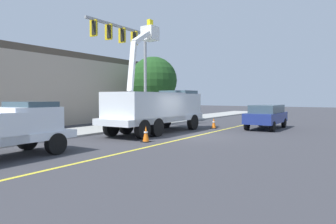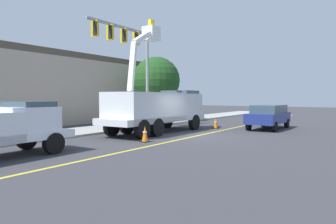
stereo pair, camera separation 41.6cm
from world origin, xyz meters
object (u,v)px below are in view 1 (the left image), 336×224
at_px(traffic_signal_mast, 128,50).
at_px(passing_minivan, 266,115).
at_px(utility_bucket_truck, 157,107).
at_px(traffic_cone_mid_front, 146,134).
at_px(traffic_cone_mid_rear, 214,123).

bearing_deg(traffic_signal_mast, passing_minivan, -56.35).
relative_size(utility_bucket_truck, passing_minivan, 1.70).
relative_size(traffic_cone_mid_front, traffic_signal_mast, 0.10).
bearing_deg(passing_minivan, traffic_cone_mid_rear, 120.98).
height_order(passing_minivan, traffic_cone_mid_rear, passing_minivan).
distance_m(utility_bucket_truck, traffic_signal_mast, 5.10).
bearing_deg(traffic_cone_mid_front, traffic_cone_mid_rear, 1.13).
height_order(utility_bucket_truck, traffic_cone_mid_rear, utility_bucket_truck).
xyz_separation_m(traffic_cone_mid_rear, traffic_signal_mast, (-3.52, 4.98, 5.21)).
relative_size(utility_bucket_truck, traffic_cone_mid_rear, 10.97).
bearing_deg(traffic_signal_mast, traffic_cone_mid_front, -131.06).
bearing_deg(utility_bucket_truck, traffic_cone_mid_front, -151.00).
relative_size(traffic_cone_mid_front, traffic_cone_mid_rear, 1.06).
bearing_deg(passing_minivan, traffic_cone_mid_front, 163.06).
height_order(traffic_cone_mid_rear, traffic_signal_mast, traffic_signal_mast).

